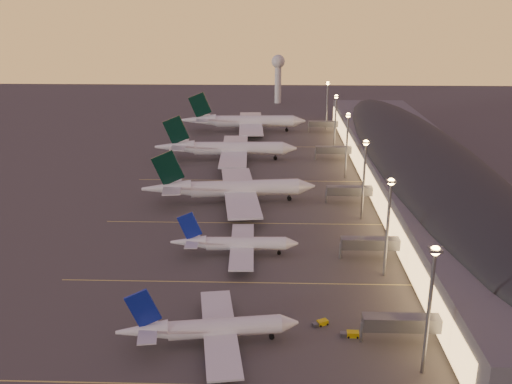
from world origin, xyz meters
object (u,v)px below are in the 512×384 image
object	(u,v)px
airliner_wide_near	(230,189)
baggage_tug_a	(350,334)
airliner_narrow_north	(235,244)
radar_tower	(278,71)
airliner_wide_mid	(226,149)
baggage_tug_b	(321,323)
airliner_narrow_south	(209,329)
airliner_wide_far	(244,122)

from	to	relation	value
airliner_wide_near	baggage_tug_a	xyz separation A→B (m)	(31.32, -82.55, -4.42)
airliner_narrow_north	airliner_wide_near	world-z (taller)	airliner_wide_near
radar_tower	airliner_wide_mid	bearing A→B (deg)	-98.77
airliner_wide_near	baggage_tug_b	xyz separation A→B (m)	(25.47, -78.36, -4.46)
airliner_wide_mid	baggage_tug_b	world-z (taller)	airliner_wide_mid
airliner_narrow_south	airliner_wide_near	distance (m)	86.09
airliner_wide_mid	airliner_wide_far	xyz separation A→B (m)	(4.62, 57.88, 0.35)
radar_tower	baggage_tug_b	distance (m)	284.93
airliner_narrow_north	airliner_wide_far	size ratio (longest dim) A/B	0.53
airliner_wide_near	radar_tower	xyz separation A→B (m)	(17.29, 205.65, 16.94)
airliner_wide_mid	baggage_tug_a	bearing A→B (deg)	-77.14
airliner_narrow_south	airliner_narrow_north	size ratio (longest dim) A/B	1.05
airliner_narrow_north	airliner_wide_far	bearing A→B (deg)	90.14
airliner_narrow_south	airliner_wide_mid	size ratio (longest dim) A/B	0.59
airliner_narrow_north	radar_tower	xyz separation A→B (m)	(12.71, 248.63, 18.63)
airliner_wide_near	baggage_tug_b	distance (m)	82.51
baggage_tug_a	radar_tower	bearing A→B (deg)	94.36
radar_tower	baggage_tug_a	world-z (taller)	radar_tower
airliner_wide_near	radar_tower	world-z (taller)	radar_tower
baggage_tug_a	baggage_tug_b	world-z (taller)	baggage_tug_a
airliner_wide_near	airliner_wide_mid	bearing A→B (deg)	88.87
airliner_wide_mid	baggage_tug_a	distance (m)	143.24
airliner_narrow_south	radar_tower	xyz separation A→B (m)	(14.96, 291.70, 18.46)
airliner_narrow_south	airliner_wide_far	world-z (taller)	airliner_wide_far
airliner_wide_far	radar_tower	bearing A→B (deg)	75.87
airliner_narrow_south	airliner_narrow_north	xyz separation A→B (m)	(2.26, 43.07, -0.17)
airliner_wide_mid	airliner_wide_far	world-z (taller)	airliner_wide_far
baggage_tug_b	airliner_narrow_north	bearing A→B (deg)	93.59
airliner_narrow_north	airliner_wide_mid	xyz separation A→B (m)	(-10.42, 98.69, 1.88)
radar_tower	baggage_tug_a	size ratio (longest dim) A/B	8.50
airliner_wide_far	baggage_tug_b	xyz separation A→B (m)	(26.70, -191.95, -5.00)
radar_tower	airliner_narrow_south	bearing A→B (deg)	-92.94
airliner_wide_mid	airliner_wide_far	size ratio (longest dim) A/B	0.93
airliner_wide_mid	baggage_tug_a	world-z (taller)	airliner_wide_mid
airliner_wide_near	baggage_tug_b	world-z (taller)	airliner_wide_near
radar_tower	airliner_wide_near	bearing A→B (deg)	-94.80
airliner_wide_near	baggage_tug_a	size ratio (longest dim) A/B	15.65
airliner_narrow_south	baggage_tug_a	size ratio (longest dim) A/B	9.65
airliner_narrow_north	radar_tower	world-z (taller)	radar_tower
airliner_wide_near	baggage_tug_b	bearing A→B (deg)	-79.12
airliner_narrow_south	airliner_narrow_north	distance (m)	43.13
baggage_tug_b	airliner_wide_near	bearing A→B (deg)	81.04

